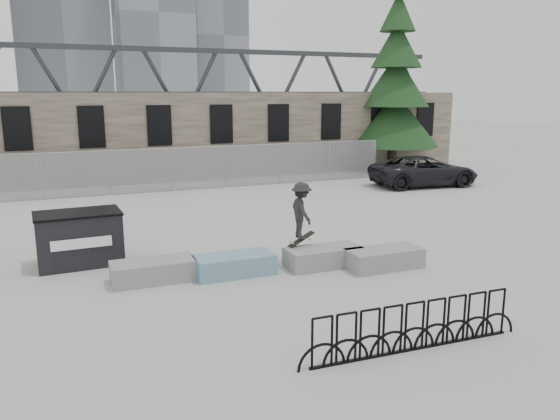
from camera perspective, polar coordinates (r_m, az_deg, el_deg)
The scene contains 13 objects.
ground at distance 14.25m, azimuth -1.24°, elevation -6.28°, with size 120.00×120.00×0.00m, color #ADADA8.
stone_wall at distance 29.34m, azimuth -12.88°, elevation 7.48°, with size 36.00×2.58×4.50m.
chainlink_fence at distance 25.81m, azimuth -11.34°, elevation 4.22°, with size 22.06×0.06×2.02m.
planter_far_left at distance 13.70m, azimuth -13.10°, elevation -6.14°, with size 2.00×0.90×0.52m.
planter_center_left at distance 13.86m, azimuth -4.82°, elevation -5.64°, with size 2.00×0.90×0.52m.
planter_center_right at distance 14.50m, azimuth 4.54°, elevation -4.82°, with size 2.00×0.90×0.52m.
planter_offset at distance 14.60m, azimuth 10.82°, elevation -4.89°, with size 2.00×0.90×0.52m.
dumpster at distance 15.45m, azimuth -20.25°, elevation -2.78°, with size 2.24×1.43×1.43m.
bike_rack at distance 10.17m, azimuth 13.86°, elevation -11.81°, with size 4.49×0.19×0.90m.
spruce_tree at distance 33.12m, azimuth 11.92°, elevation 12.08°, with size 5.25×5.25×11.50m.
truss_bridge at distance 69.22m, azimuth -10.18°, elevation 11.70°, with size 70.00×3.00×9.80m.
suv at distance 27.74m, azimuth 14.83°, elevation 3.97°, with size 2.45×5.31×1.47m, color black.
skateboarder at distance 14.36m, azimuth 2.26°, elevation -0.07°, with size 0.76×1.00×1.72m.
Camera 1 is at (-4.86, -12.61, 4.52)m, focal length 35.00 mm.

